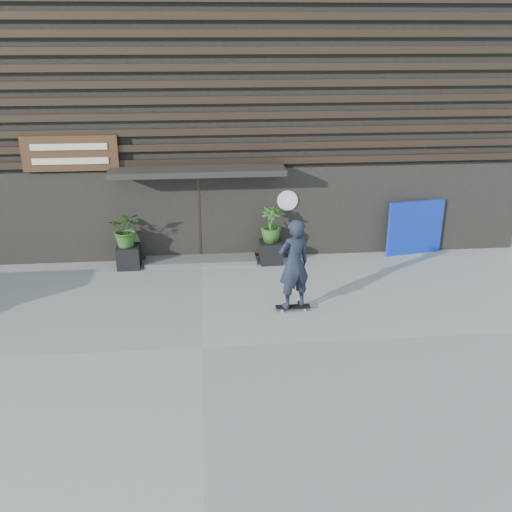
{
  "coord_description": "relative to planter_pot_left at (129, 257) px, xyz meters",
  "views": [
    {
      "loc": [
        0.13,
        -10.11,
        5.89
      ],
      "look_at": [
        1.28,
        2.09,
        1.1
      ],
      "focal_mm": 40.47,
      "sensor_mm": 36.0,
      "label": 1
    }
  ],
  "objects": [
    {
      "name": "skateboarder",
      "position": [
        3.96,
        -2.93,
        0.82
      ],
      "size": [
        0.87,
        0.72,
        2.15
      ],
      "color": "black",
      "rests_on": "ground"
    },
    {
      "name": "entrance_step",
      "position": [
        1.9,
        0.2,
        -0.24
      ],
      "size": [
        3.0,
        0.8,
        0.12
      ],
      "primitive_type": "cube",
      "color": "#51514F",
      "rests_on": "ground"
    },
    {
      "name": "ground",
      "position": [
        1.9,
        -4.4,
        -0.3
      ],
      "size": [
        80.0,
        80.0,
        0.0
      ],
      "primitive_type": "plane",
      "color": "gray",
      "rests_on": "ground"
    },
    {
      "name": "building",
      "position": [
        1.9,
        5.56,
        3.69
      ],
      "size": [
        18.0,
        11.0,
        8.0
      ],
      "color": "black",
      "rests_on": "ground"
    },
    {
      "name": "planter_pot_left",
      "position": [
        0.0,
        0.0,
        0.0
      ],
      "size": [
        0.6,
        0.6,
        0.6
      ],
      "primitive_type": "cube",
      "color": "black",
      "rests_on": "ground"
    },
    {
      "name": "blue_tarp",
      "position": [
        7.9,
        0.3,
        0.47
      ],
      "size": [
        1.63,
        0.41,
        1.54
      ],
      "primitive_type": "cube",
      "rotation": [
        0.0,
        0.0,
        0.18
      ],
      "color": "#0D26AB",
      "rests_on": "ground"
    },
    {
      "name": "bamboo_right",
      "position": [
        3.8,
        0.0,
        0.78
      ],
      "size": [
        0.54,
        0.54,
        0.96
      ],
      "primitive_type": "imported",
      "color": "#2D591E",
      "rests_on": "planter_pot_right"
    },
    {
      "name": "bamboo_left",
      "position": [
        0.0,
        0.0,
        0.78
      ],
      "size": [
        0.86,
        0.75,
        0.96
      ],
      "primitive_type": "imported",
      "color": "#2D591E",
      "rests_on": "planter_pot_left"
    },
    {
      "name": "planter_pot_right",
      "position": [
        3.8,
        0.0,
        0.0
      ],
      "size": [
        0.6,
        0.6,
        0.6
      ],
      "primitive_type": "cube",
      "color": "black",
      "rests_on": "ground"
    }
  ]
}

